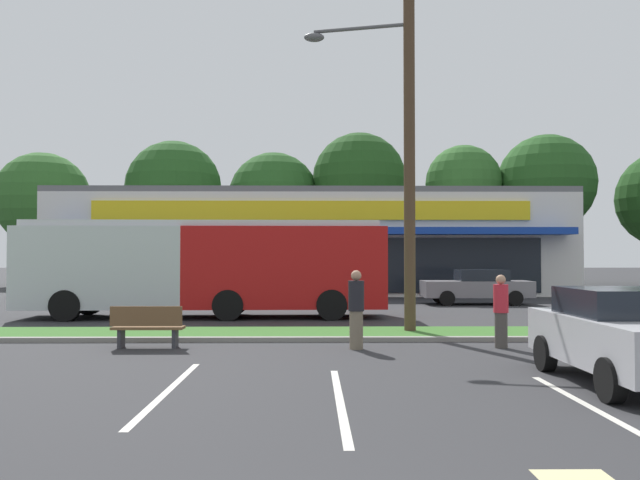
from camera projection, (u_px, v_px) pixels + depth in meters
name	position (u px, v px, depth m)	size (l,w,h in m)	color
grass_median	(332.00, 333.00, 16.84)	(56.00, 2.20, 0.12)	#386B28
curb_lip	(334.00, 339.00, 15.62)	(56.00, 0.24, 0.12)	gray
parking_stripe_0	(169.00, 390.00, 9.96)	(0.12, 4.80, 0.01)	silver
parking_stripe_1	(340.00, 400.00, 9.24)	(0.12, 4.80, 0.01)	silver
parking_stripe_2	(598.00, 411.00, 8.61)	(0.12, 4.80, 0.01)	silver
storefront_building	(312.00, 243.00, 38.23)	(27.90, 12.00, 5.70)	silver
tree_far_left	(43.00, 199.00, 46.87)	(6.74, 6.74, 9.61)	#473323
tree_left	(174.00, 189.00, 49.24)	(7.27, 7.27, 10.87)	#473323
tree_mid_left	(274.00, 198.00, 49.32)	(6.92, 6.92, 10.01)	#473323
tree_mid	(359.00, 180.00, 48.87)	(7.04, 7.04, 11.42)	#473323
tree_mid_right	(464.00, 183.00, 47.83)	(5.61, 5.61, 10.31)	#473323
tree_right	(546.00, 183.00, 47.53)	(7.10, 7.10, 11.03)	#473323
utility_pole	(404.00, 105.00, 17.19)	(3.16, 2.36, 11.45)	#4C3826
city_bus	(205.00, 265.00, 21.94)	(12.22, 2.90, 3.25)	#B71414
bus_stop_bench	(147.00, 326.00, 14.54)	(1.60, 0.45, 0.95)	brown
car_1	(115.00, 286.00, 27.97)	(4.29, 1.96, 1.56)	#B7B7BC
car_2	(627.00, 335.00, 10.40)	(1.98, 4.11, 1.54)	#B7B7BC
car_3	(477.00, 287.00, 27.93)	(4.62, 1.86, 1.50)	slate
pedestrian_by_pole	(501.00, 311.00, 14.58)	(0.33, 0.33, 1.65)	#47423D
pedestrian_mid	(356.00, 309.00, 14.41)	(0.35, 0.35, 1.75)	#726651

